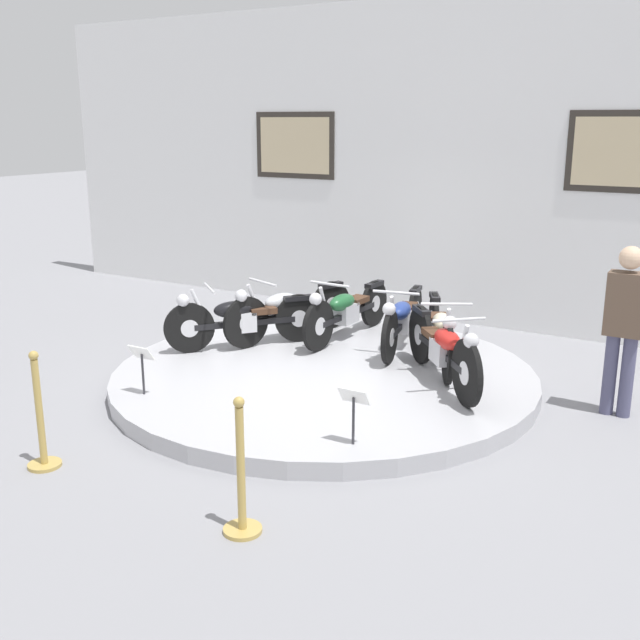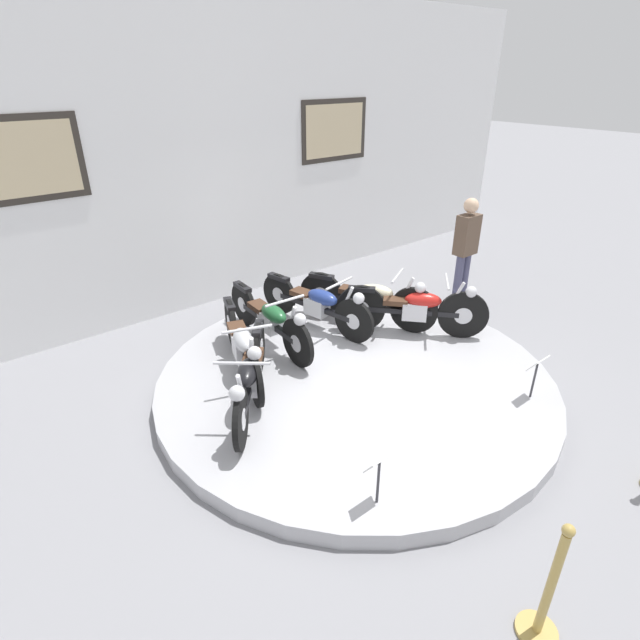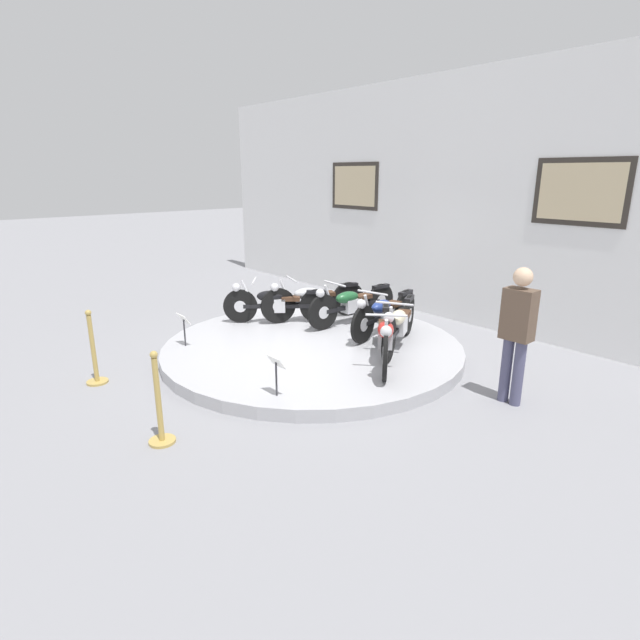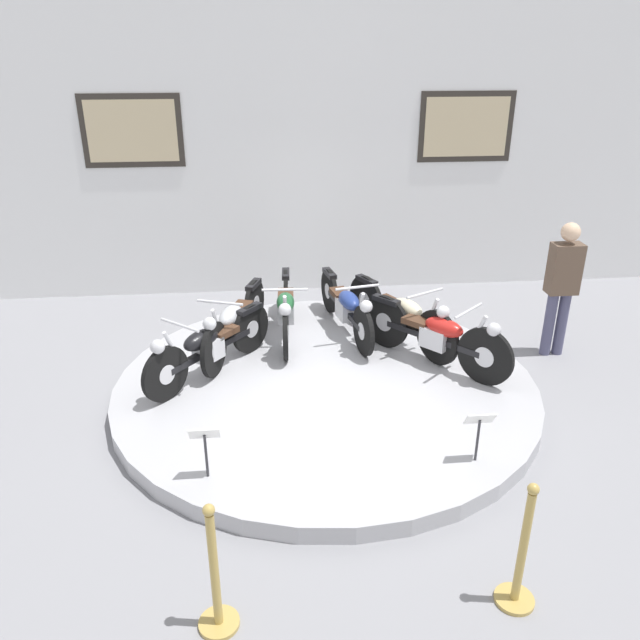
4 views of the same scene
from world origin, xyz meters
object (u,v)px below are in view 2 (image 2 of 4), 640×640
Objects in this scene: motorcycle_cream at (369,298)px; motorcycle_black at (250,376)px; motorcycle_silver at (242,345)px; motorcycle_red at (415,307)px; visitor_standing at (466,245)px; motorcycle_green at (270,319)px; motorcycle_blue at (317,303)px; info_placard_front_left at (379,469)px; stanchion_post_left_of_entry at (546,600)px; info_placard_front_centre at (537,368)px.

motorcycle_black is at bearing -165.27° from motorcycle_cream.
motorcycle_red is at bearing -14.59° from motorcycle_silver.
visitor_standing is at bearing -1.95° from motorcycle_silver.
motorcycle_green is 0.77m from motorcycle_blue.
motorcycle_cream is 0.66m from motorcycle_red.
motorcycle_green is 1.09× the size of motorcycle_cream.
motorcycle_green is at bearing 171.38° from visitor_standing.
motorcycle_black is 2.98× the size of info_placard_front_left.
motorcycle_silver is at bearing -149.80° from motorcycle_green.
motorcycle_red is 3.95m from stanchion_post_left_of_entry.
motorcycle_green is (0.63, 0.37, -0.01)m from motorcycle_silver.
motorcycle_red is at bearing 86.98° from info_placard_front_centre.
motorcycle_green reaches higher than info_placard_front_centre.
stanchion_post_left_of_entry is (0.25, -3.19, -0.20)m from motorcycle_black.
info_placard_front_centre is 2.62m from stanchion_post_left_of_entry.
motorcycle_green is 1.02× the size of motorcycle_blue.
info_placard_front_left is (0.10, -1.80, -0.00)m from motorcycle_black.
motorcycle_green is 3.38m from visitor_standing.
visitor_standing is at bearing 28.86° from info_placard_front_left.
motorcycle_blue is at bearing 60.39° from info_placard_front_left.
visitor_standing is 1.65× the size of stanchion_post_left_of_entry.
motorcycle_red is 3.06m from info_placard_front_left.
motorcycle_green is 2.89m from info_placard_front_left.
motorcycle_silver reaches higher than motorcycle_green.
stanchion_post_left_of_entry is at bearing -118.41° from motorcycle_cream.
motorcycle_green is 1.45m from motorcycle_cream.
stanchion_post_left_of_entry is (-3.96, -3.65, -0.62)m from visitor_standing.
info_placard_front_left is at bearing 180.00° from info_placard_front_centre.
motorcycle_green is (0.90, 0.97, 0.00)m from motorcycle_black.
visitor_standing reaches higher than info_placard_front_centre.
motorcycle_blue is 1.32m from motorcycle_red.
motorcycle_red is at bearing 36.18° from info_placard_front_left.
visitor_standing reaches higher than motorcycle_cream.
motorcycle_cream is at bearing -14.57° from motorcycle_green.
visitor_standing reaches higher than motorcycle_silver.
visitor_standing is (1.65, 0.46, 0.40)m from motorcycle_red.
motorcycle_red reaches higher than motorcycle_cream.
info_placard_front_centre is 2.89m from visitor_standing.
stanchion_post_left_of_entry is (-0.02, -3.79, -0.21)m from motorcycle_silver.
motorcycle_black reaches higher than info_placard_front_left.
stanchion_post_left_of_entry is at bearing -85.46° from motorcycle_black.
motorcycle_green is 4.21m from stanchion_post_left_of_entry.
motorcycle_green is 1.16× the size of visitor_standing.
motorcycle_cream is 3.27m from info_placard_front_left.
info_placard_front_centre is at bearing -73.92° from motorcycle_blue.
motorcycle_green is 3.83× the size of info_placard_front_centre.
info_placard_front_centre is 0.30× the size of visitor_standing.
motorcycle_cream is (1.40, -0.36, 0.02)m from motorcycle_green.
motorcycle_green is at bearing 81.12° from stanchion_post_left_of_entry.
motorcycle_silver is at bearing 132.48° from info_placard_front_centre.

